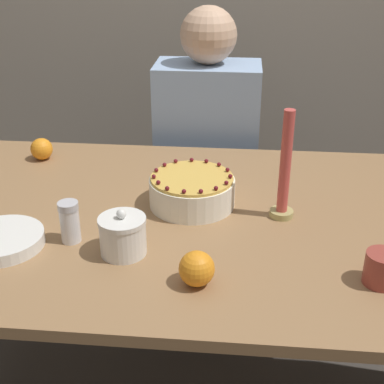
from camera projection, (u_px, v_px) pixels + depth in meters
dining_table at (170, 245)px, 1.53m from camera, size 1.52×1.00×0.75m
cake at (192, 191)px, 1.52m from camera, size 0.24×0.24×0.10m
sugar_bowl at (123, 235)px, 1.29m from camera, size 0.12×0.12×0.12m
sugar_shaker at (70, 222)px, 1.33m from camera, size 0.05×0.05×0.11m
plate_stack at (2, 240)px, 1.33m from camera, size 0.21×0.21×0.03m
candle at (285, 175)px, 1.42m from camera, size 0.07×0.07×0.30m
cup at (382, 269)px, 1.18m from camera, size 0.08×0.08×0.08m
orange_fruit_0 at (197, 269)px, 1.18m from camera, size 0.08×0.08×0.08m
orange_fruit_1 at (42, 149)px, 1.82m from camera, size 0.07×0.07×0.07m
person_man_blue_shirt at (207, 180)px, 2.21m from camera, size 0.40×0.34×1.22m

